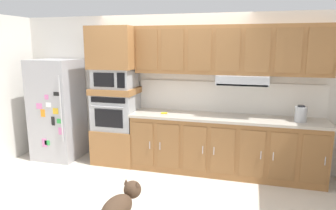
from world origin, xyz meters
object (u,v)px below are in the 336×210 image
(refrigerator, at_px, (57,109))
(microwave, at_px, (115,78))
(screwdriver, at_px, (164,113))
(dog, at_px, (121,206))
(built_in_oven, at_px, (116,111))
(electric_kettle, at_px, (301,114))

(refrigerator, xyz_separation_m, microwave, (1.10, 0.07, 0.58))
(screwdriver, bearing_deg, dog, -88.16)
(refrigerator, bearing_deg, built_in_oven, 3.51)
(screwdriver, distance_m, dog, 1.96)
(refrigerator, relative_size, electric_kettle, 7.33)
(microwave, distance_m, dog, 2.44)
(microwave, bearing_deg, screwdriver, -6.13)
(microwave, height_order, electric_kettle, microwave)
(screwdriver, relative_size, electric_kettle, 0.66)
(built_in_oven, distance_m, microwave, 0.56)
(microwave, bearing_deg, built_in_oven, 179.23)
(refrigerator, relative_size, built_in_oven, 2.51)
(built_in_oven, xyz_separation_m, dog, (0.94, -1.97, -0.54))
(refrigerator, height_order, screwdriver, refrigerator)
(microwave, relative_size, electric_kettle, 2.68)
(screwdriver, xyz_separation_m, dog, (0.06, -1.87, -0.57))
(refrigerator, relative_size, dog, 2.15)
(built_in_oven, relative_size, dog, 0.86)
(refrigerator, distance_m, built_in_oven, 1.11)
(microwave, distance_m, screwdriver, 1.03)
(refrigerator, height_order, microwave, refrigerator)
(built_in_oven, distance_m, dog, 2.25)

